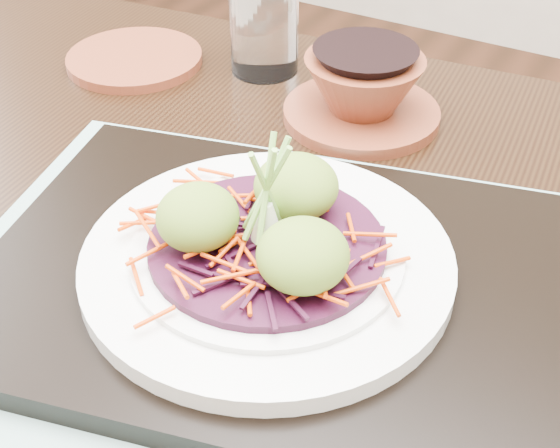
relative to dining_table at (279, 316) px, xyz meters
The scene contains 11 objects.
dining_table is the anchor object (origin of this frame).
placemat 0.12m from the dining_table, 67.50° to the right, with size 0.51×0.40×0.00m, color gray.
serving_tray 0.13m from the dining_table, 67.50° to the right, with size 0.45×0.34×0.02m, color black.
white_plate 0.15m from the dining_table, 67.50° to the right, with size 0.29×0.29×0.02m.
cabbage_bed 0.16m from the dining_table, 67.50° to the right, with size 0.18×0.18×0.01m, color #330A21.
carrot_julienne 0.17m from the dining_table, 67.50° to the right, with size 0.22×0.22×0.01m, color #D13903, non-canonical shape.
guacamole_scoops 0.19m from the dining_table, 67.72° to the right, with size 0.16×0.14×0.05m.
scallion_garnish 0.21m from the dining_table, 67.50° to the right, with size 0.07×0.07×0.10m, color #7CBB4A, non-canonical shape.
terracotta_side_plate 0.39m from the dining_table, 147.40° to the left, with size 0.16×0.16×0.01m, color maroon.
water_glass 0.36m from the dining_table, 122.97° to the left, with size 0.08×0.08×0.11m, color white.
terracotta_bowl_set 0.26m from the dining_table, 96.28° to the left, with size 0.21×0.21×0.07m.
Camera 1 is at (0.21, -0.57, 1.17)m, focal length 50.00 mm.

